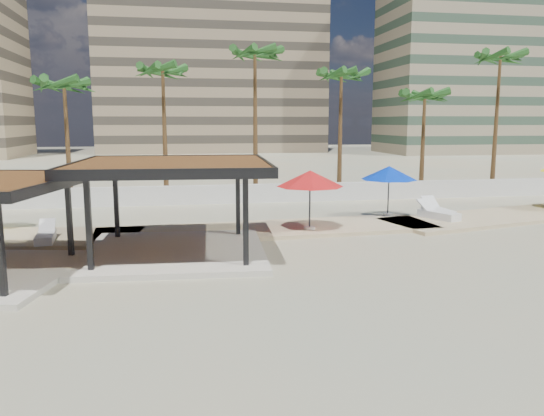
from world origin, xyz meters
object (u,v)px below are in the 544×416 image
Objects in this scene: lounger_b at (438,211)px; pavilion_central at (173,199)px; lounger_c at (438,214)px; umbrella_c at (310,179)px; lounger_a at (46,236)px.

pavilion_central is at bearing 108.16° from lounger_b.
pavilion_central reaches higher than lounger_b.
pavilion_central is 3.06× the size of lounger_c.
umbrella_c is (6.15, 2.96, 0.36)m from pavilion_central.
lounger_a is (-11.48, -0.40, -2.17)m from umbrella_c.
lounger_b is 0.99× the size of lounger_c.
lounger_a is 0.87× the size of lounger_b.
lounger_b is (13.80, 5.40, -1.78)m from pavilion_central.
lounger_b is at bearing 24.89° from pavilion_central.
pavilion_central is 6.84m from umbrella_c.
umbrella_c reaches higher than lounger_c.
pavilion_central is 14.92m from lounger_b.
lounger_c is (-0.40, -0.82, -0.00)m from lounger_b.
pavilion_central is 6.19m from lounger_a.
lounger_b is 0.91m from lounger_c.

